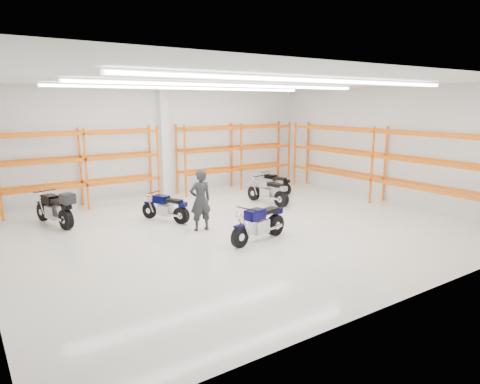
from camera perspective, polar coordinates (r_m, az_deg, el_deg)
ground at (r=13.58m, az=0.30°, el=-4.79°), size 14.00×14.00×0.00m
room_shell at (r=13.05m, az=0.25°, el=9.19°), size 14.02×12.02×4.51m
motorcycle_main at (r=12.23m, az=2.80°, el=-4.24°), size 2.14×0.80×1.06m
motorcycle_back_a at (r=14.83m, az=-23.30°, el=-2.10°), size 0.99×2.24×1.17m
motorcycle_back_b at (r=14.39m, az=-9.72°, el=-2.17°), size 1.00×1.80×0.95m
motorcycle_back_c at (r=16.64m, az=3.88°, el=0.03°), size 0.71×2.14×1.05m
motorcycle_back_d at (r=18.59m, az=4.61°, el=1.06°), size 0.72×1.83×0.91m
standing_man at (r=13.14m, az=-5.30°, el=-1.11°), size 0.73×0.51×1.90m
structural_column at (r=18.20m, az=-10.13°, el=6.48°), size 0.32×0.32×4.50m
pallet_racking_back_left at (r=16.84m, az=-20.24°, el=3.93°), size 5.67×0.87×3.00m
pallet_racking_back_right at (r=19.57m, az=-0.49°, el=5.65°), size 5.67×0.87×3.00m
pallet_racking_side at (r=17.62m, az=18.06°, el=4.49°), size 0.87×9.07×3.00m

